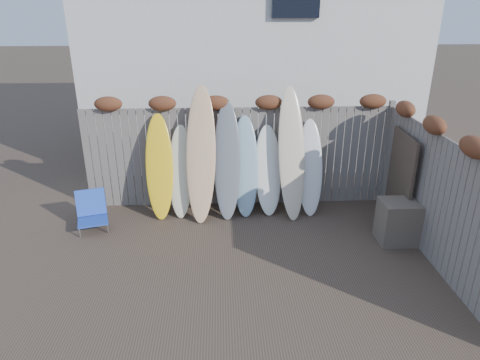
{
  "coord_description": "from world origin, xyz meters",
  "views": [
    {
      "loc": [
        -0.33,
        -5.63,
        3.81
      ],
      "look_at": [
        0.0,
        1.2,
        1.0
      ],
      "focal_mm": 32.0,
      "sensor_mm": 36.0,
      "label": 1
    }
  ],
  "objects_px": {
    "wooden_crate": "(398,222)",
    "surfboard_0": "(159,167)",
    "lattice_panel": "(400,181)",
    "beach_chair": "(92,211)"
  },
  "relations": [
    {
      "from": "surfboard_0",
      "to": "wooden_crate",
      "type": "bearing_deg",
      "value": -19.32
    },
    {
      "from": "wooden_crate",
      "to": "surfboard_0",
      "type": "relative_size",
      "value": 0.37
    },
    {
      "from": "wooden_crate",
      "to": "surfboard_0",
      "type": "distance_m",
      "value": 4.41
    },
    {
      "from": "beach_chair",
      "to": "lattice_panel",
      "type": "distance_m",
      "value": 5.62
    },
    {
      "from": "wooden_crate",
      "to": "lattice_panel",
      "type": "relative_size",
      "value": 0.43
    },
    {
      "from": "wooden_crate",
      "to": "surfboard_0",
      "type": "xyz_separation_m",
      "value": [
        -4.18,
        1.28,
        0.59
      ]
    },
    {
      "from": "lattice_panel",
      "to": "beach_chair",
      "type": "bearing_deg",
      "value": -177.42
    },
    {
      "from": "lattice_panel",
      "to": "surfboard_0",
      "type": "relative_size",
      "value": 0.86
    },
    {
      "from": "wooden_crate",
      "to": "lattice_panel",
      "type": "bearing_deg",
      "value": 71.76
    },
    {
      "from": "beach_chair",
      "to": "surfboard_0",
      "type": "bearing_deg",
      "value": 23.61
    }
  ]
}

